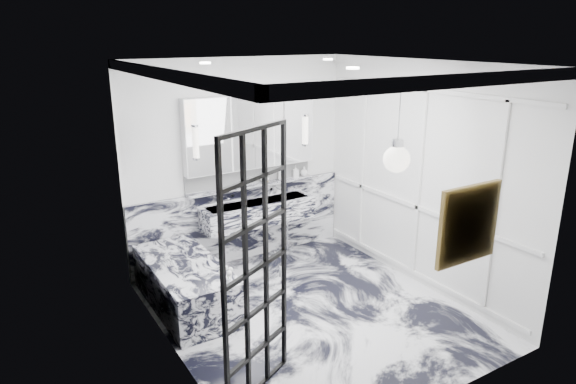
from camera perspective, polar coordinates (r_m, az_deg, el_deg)
floor at (r=6.09m, az=2.62°, el=-13.18°), size 3.60×3.60×0.00m
ceiling at (r=5.27m, az=3.04°, el=14.15°), size 3.60×3.60×0.00m
wall_back at (r=7.02m, az=-5.45°, el=3.28°), size 3.60×0.00×3.60m
wall_front at (r=4.25m, az=16.63°, el=-6.81°), size 3.60×0.00×3.60m
wall_left at (r=4.85m, az=-13.08°, el=-3.50°), size 0.00×3.60×3.60m
wall_right at (r=6.52m, az=14.55°, el=1.71°), size 0.00×3.60×3.60m
marble_clad_back at (r=7.26m, az=-5.17°, el=-3.48°), size 3.18×0.05×1.05m
marble_clad_left at (r=4.88m, az=-12.86°, el=-4.13°), size 0.02×3.56×2.68m
panel_molding at (r=6.53m, az=14.36°, el=0.84°), size 0.03×3.40×2.30m
soap_bottle_a at (r=7.27m, az=-0.79°, el=2.22°), size 0.10×0.10×0.22m
soap_bottle_b at (r=7.40m, az=0.85°, el=2.29°), size 0.10×0.10×0.17m
soap_bottle_c at (r=7.48m, az=1.80°, el=2.31°), size 0.11×0.11×0.14m
face_pot at (r=7.16m, az=-2.62°, el=1.65°), size 0.14×0.14×0.14m
amber_bottle at (r=7.18m, az=-2.37°, el=1.50°), size 0.04×0.04×0.10m
flower_vase at (r=5.42m, az=-6.87°, el=-10.02°), size 0.08×0.08×0.12m
crittall_door at (r=4.37m, az=-3.55°, el=-8.51°), size 0.80×0.44×2.37m
artwork at (r=4.45m, az=19.43°, el=-3.40°), size 0.57×0.05×0.57m
pendant_light at (r=4.43m, az=11.97°, el=3.57°), size 0.23×0.23×0.23m
trough_sink at (r=7.07m, az=-3.33°, el=-2.25°), size 1.60×0.45×0.30m
ledge at (r=7.10m, az=-4.00°, el=0.72°), size 1.90×0.14×0.04m
subway_tile at (r=7.12m, az=-4.26°, el=1.88°), size 1.90×0.03×0.23m
mirror_cabinet at (r=6.94m, az=-4.15°, el=6.68°), size 1.90×0.16×1.00m
sconce_left at (r=6.53m, az=-10.19°, el=5.44°), size 0.07×0.07×0.40m
sconce_right at (r=7.27m, az=1.99°, el=6.88°), size 0.07×0.07×0.40m
bathtub at (r=6.20m, az=-11.31°, el=-10.04°), size 0.75×1.65×0.55m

